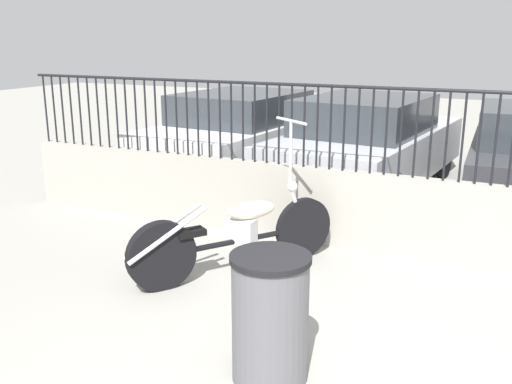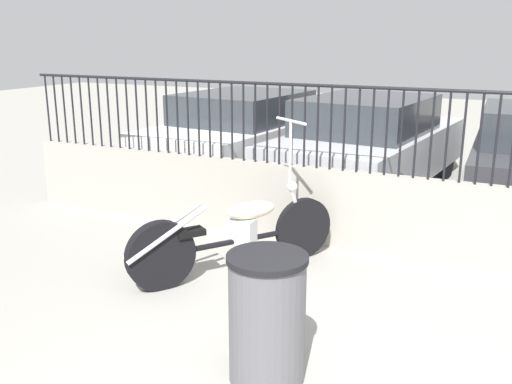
{
  "view_description": "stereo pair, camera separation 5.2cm",
  "coord_description": "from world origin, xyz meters",
  "px_view_note": "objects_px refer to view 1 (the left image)",
  "views": [
    {
      "loc": [
        0.81,
        -2.89,
        2.33
      ],
      "look_at": [
        -1.69,
        2.46,
        0.7
      ],
      "focal_mm": 40.0,
      "sensor_mm": 36.0,
      "label": 1
    },
    {
      "loc": [
        0.86,
        -2.87,
        2.33
      ],
      "look_at": [
        -1.69,
        2.46,
        0.7
      ],
      "focal_mm": 40.0,
      "sensor_mm": 36.0,
      "label": 2
    }
  ],
  "objects_px": {
    "car_white": "(247,133)",
    "car_silver": "(368,144)",
    "motorcycle_black": "(227,236)",
    "trash_bin": "(270,318)"
  },
  "relations": [
    {
      "from": "car_white",
      "to": "motorcycle_black",
      "type": "bearing_deg",
      "value": -151.13
    },
    {
      "from": "motorcycle_black",
      "to": "trash_bin",
      "type": "xyz_separation_m",
      "value": [
        1.11,
        -1.47,
        0.05
      ]
    },
    {
      "from": "car_white",
      "to": "car_silver",
      "type": "relative_size",
      "value": 1.01
    },
    {
      "from": "trash_bin",
      "to": "car_white",
      "type": "height_order",
      "value": "car_white"
    },
    {
      "from": "motorcycle_black",
      "to": "car_white",
      "type": "relative_size",
      "value": 0.43
    },
    {
      "from": "motorcycle_black",
      "to": "trash_bin",
      "type": "bearing_deg",
      "value": -107.86
    },
    {
      "from": "motorcycle_black",
      "to": "car_silver",
      "type": "xyz_separation_m",
      "value": [
        0.43,
        3.82,
        0.31
      ]
    },
    {
      "from": "motorcycle_black",
      "to": "car_white",
      "type": "distance_m",
      "value": 4.41
    },
    {
      "from": "trash_bin",
      "to": "car_white",
      "type": "distance_m",
      "value": 6.21
    },
    {
      "from": "car_white",
      "to": "car_silver",
      "type": "xyz_separation_m",
      "value": [
        2.17,
        -0.22,
        0.01
      ]
    }
  ]
}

